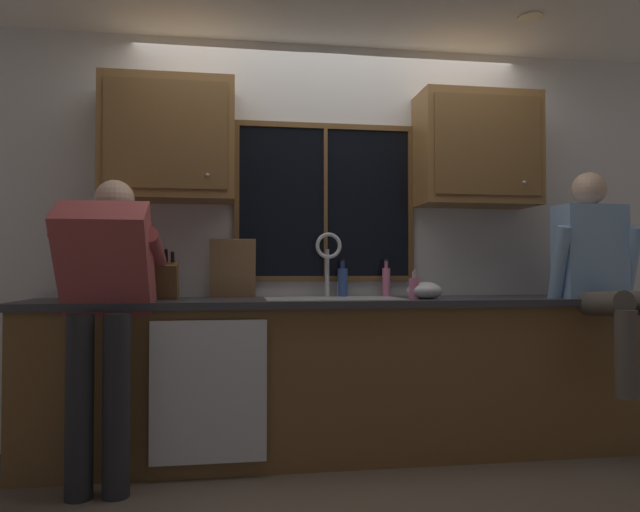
{
  "coord_description": "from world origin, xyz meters",
  "views": [
    {
      "loc": [
        -0.62,
        -3.65,
        1.09
      ],
      "look_at": [
        -0.12,
        -0.3,
        1.17
      ],
      "focal_mm": 32.2,
      "sensor_mm": 36.0,
      "label": 1
    }
  ],
  "objects_px": {
    "mixing_bowl": "(424,291)",
    "soap_dispenser": "(414,288)",
    "bottle_green_glass": "(343,281)",
    "knife_block": "(167,281)",
    "bottle_tall_clear": "(386,281)",
    "person_sitting_on_counter": "(600,267)",
    "person_standing": "(105,294)",
    "cutting_board": "(233,268)"
  },
  "relations": [
    {
      "from": "person_sitting_on_counter",
      "to": "mixing_bowl",
      "type": "relative_size",
      "value": 6.01
    },
    {
      "from": "bottle_green_glass",
      "to": "mixing_bowl",
      "type": "bearing_deg",
      "value": -36.02
    },
    {
      "from": "cutting_board",
      "to": "soap_dispenser",
      "type": "bearing_deg",
      "value": -18.09
    },
    {
      "from": "cutting_board",
      "to": "bottle_tall_clear",
      "type": "relative_size",
      "value": 1.53
    },
    {
      "from": "cutting_board",
      "to": "bottle_green_glass",
      "type": "relative_size",
      "value": 1.55
    },
    {
      "from": "person_sitting_on_counter",
      "to": "soap_dispenser",
      "type": "relative_size",
      "value": 7.35
    },
    {
      "from": "person_standing",
      "to": "mixing_bowl",
      "type": "bearing_deg",
      "value": 7.39
    },
    {
      "from": "person_standing",
      "to": "knife_block",
      "type": "distance_m",
      "value": 0.45
    },
    {
      "from": "person_sitting_on_counter",
      "to": "cutting_board",
      "type": "height_order",
      "value": "person_sitting_on_counter"
    },
    {
      "from": "knife_block",
      "to": "bottle_tall_clear",
      "type": "height_order",
      "value": "knife_block"
    },
    {
      "from": "person_sitting_on_counter",
      "to": "knife_block",
      "type": "bearing_deg",
      "value": 173.06
    },
    {
      "from": "mixing_bowl",
      "to": "bottle_green_glass",
      "type": "xyz_separation_m",
      "value": [
        -0.43,
        0.31,
        0.05
      ]
    },
    {
      "from": "soap_dispenser",
      "to": "mixing_bowl",
      "type": "bearing_deg",
      "value": 23.51
    },
    {
      "from": "cutting_board",
      "to": "soap_dispenser",
      "type": "relative_size",
      "value": 2.13
    },
    {
      "from": "bottle_tall_clear",
      "to": "bottle_green_glass",
      "type": "bearing_deg",
      "value": -178.76
    },
    {
      "from": "cutting_board",
      "to": "mixing_bowl",
      "type": "relative_size",
      "value": 1.74
    },
    {
      "from": "knife_block",
      "to": "soap_dispenser",
      "type": "height_order",
      "value": "knife_block"
    },
    {
      "from": "person_standing",
      "to": "knife_block",
      "type": "height_order",
      "value": "person_standing"
    },
    {
      "from": "person_standing",
      "to": "bottle_green_glass",
      "type": "height_order",
      "value": "person_standing"
    },
    {
      "from": "mixing_bowl",
      "to": "bottle_tall_clear",
      "type": "relative_size",
      "value": 0.88
    },
    {
      "from": "person_sitting_on_counter",
      "to": "bottle_green_glass",
      "type": "height_order",
      "value": "person_sitting_on_counter"
    },
    {
      "from": "person_standing",
      "to": "cutting_board",
      "type": "height_order",
      "value": "person_standing"
    },
    {
      "from": "knife_block",
      "to": "person_sitting_on_counter",
      "type": "bearing_deg",
      "value": -6.94
    },
    {
      "from": "soap_dispenser",
      "to": "bottle_green_glass",
      "type": "bearing_deg",
      "value": 135.89
    },
    {
      "from": "cutting_board",
      "to": "person_sitting_on_counter",
      "type": "bearing_deg",
      "value": -12.75
    },
    {
      "from": "soap_dispenser",
      "to": "bottle_tall_clear",
      "type": "height_order",
      "value": "bottle_tall_clear"
    },
    {
      "from": "mixing_bowl",
      "to": "person_sitting_on_counter",
      "type": "bearing_deg",
      "value": -9.71
    },
    {
      "from": "person_sitting_on_counter",
      "to": "bottle_green_glass",
      "type": "bearing_deg",
      "value": 161.37
    },
    {
      "from": "person_standing",
      "to": "bottle_tall_clear",
      "type": "bearing_deg",
      "value": 18.8
    },
    {
      "from": "bottle_green_glass",
      "to": "bottle_tall_clear",
      "type": "distance_m",
      "value": 0.29
    },
    {
      "from": "knife_block",
      "to": "bottle_green_glass",
      "type": "distance_m",
      "value": 1.08
    },
    {
      "from": "cutting_board",
      "to": "soap_dispenser",
      "type": "distance_m",
      "value": 1.11
    },
    {
      "from": "person_standing",
      "to": "person_sitting_on_counter",
      "type": "xyz_separation_m",
      "value": [
        2.77,
        0.05,
        0.14
      ]
    },
    {
      "from": "bottle_tall_clear",
      "to": "person_standing",
      "type": "bearing_deg",
      "value": -161.2
    },
    {
      "from": "mixing_bowl",
      "to": "bottle_green_glass",
      "type": "relative_size",
      "value": 0.89
    },
    {
      "from": "knife_block",
      "to": "bottle_tall_clear",
      "type": "distance_m",
      "value": 1.36
    },
    {
      "from": "person_sitting_on_counter",
      "to": "soap_dispenser",
      "type": "distance_m",
      "value": 1.1
    },
    {
      "from": "mixing_bowl",
      "to": "soap_dispenser",
      "type": "distance_m",
      "value": 0.08
    },
    {
      "from": "mixing_bowl",
      "to": "person_standing",
      "type": "bearing_deg",
      "value": -172.61
    },
    {
      "from": "mixing_bowl",
      "to": "bottle_tall_clear",
      "type": "height_order",
      "value": "bottle_tall_clear"
    },
    {
      "from": "person_standing",
      "to": "mixing_bowl",
      "type": "distance_m",
      "value": 1.77
    },
    {
      "from": "mixing_bowl",
      "to": "knife_block",
      "type": "bearing_deg",
      "value": 174.97
    }
  ]
}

